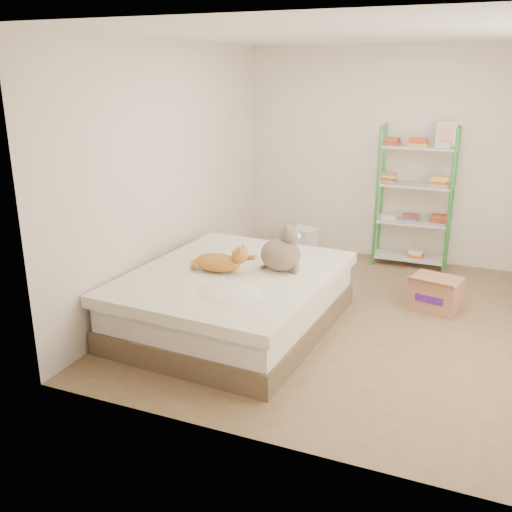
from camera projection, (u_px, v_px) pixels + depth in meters
The scene contains 7 objects.
room at pixel (356, 187), 5.14m from camera, with size 3.81×4.21×2.61m.
bed at pixel (234, 299), 5.31m from camera, with size 1.83×2.23×0.54m.
orange_cat at pixel (217, 260), 5.22m from camera, with size 0.52×0.28×0.21m, color orange, non-canonical shape.
grey_cat at pixel (281, 247), 5.19m from camera, with size 0.33×0.40×0.45m, color gray, non-canonical shape.
shelf_unit at pixel (415, 196), 6.81m from camera, with size 0.88×0.36×1.74m.
cardboard_box at pixel (435, 293), 5.75m from camera, with size 0.54×0.54×0.38m.
white_bin at pixel (303, 242), 7.35m from camera, with size 0.40×0.37×0.38m.
Camera 1 is at (1.12, -5.03, 2.32)m, focal length 40.00 mm.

